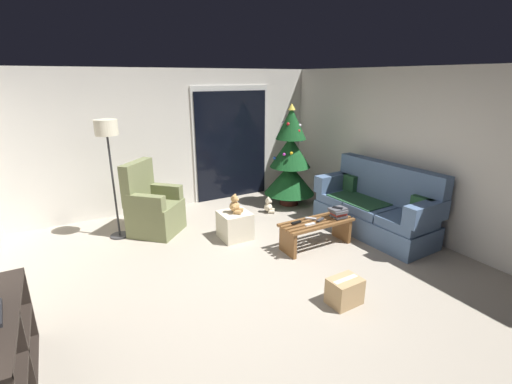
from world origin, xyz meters
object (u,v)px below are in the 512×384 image
object	(u,v)px
remote_black	(296,222)
book_stack	(338,212)
remote_graphite	(320,220)
cell_phone	(338,208)
cardboard_box_taped_mid_floor	(345,291)
couch	(376,208)
floor_lamp	(108,139)
teddy_bear_cream_by_tree	(269,206)
armchair	(153,208)
remote_silver	(311,218)
christmas_tree	(290,161)
coffee_table	(316,230)
ottoman	(235,225)
remote_white	(310,224)
teddy_bear_honey	(235,205)

from	to	relation	value
remote_black	book_stack	distance (m)	0.67
remote_graphite	book_stack	xyz separation A→B (m)	(0.30, -0.04, 0.07)
cell_phone	cardboard_box_taped_mid_floor	world-z (taller)	cell_phone
couch	floor_lamp	distance (m)	4.14
teddy_bear_cream_by_tree	remote_black	bearing A→B (deg)	-106.42
cell_phone	armchair	world-z (taller)	armchair
remote_graphite	teddy_bear_cream_by_tree	bearing A→B (deg)	-22.48
cell_phone	remote_graphite	bearing A→B (deg)	143.68
remote_silver	christmas_tree	size ratio (longest dim) A/B	0.08
cell_phone	coffee_table	bearing A→B (deg)	143.61
couch	floor_lamp	size ratio (longest dim) A/B	1.10
ottoman	teddy_bear_cream_by_tree	size ratio (longest dim) A/B	1.54
christmas_tree	ottoman	world-z (taller)	christmas_tree
remote_white	cardboard_box_taped_mid_floor	size ratio (longest dim) A/B	0.43
coffee_table	remote_graphite	distance (m)	0.15
ottoman	cardboard_box_taped_mid_floor	bearing A→B (deg)	-81.93
book_stack	floor_lamp	bearing A→B (deg)	146.99
cell_phone	cardboard_box_taped_mid_floor	bearing A→B (deg)	-158.62
remote_white	remote_silver	world-z (taller)	same
remote_silver	remote_graphite	world-z (taller)	same
book_stack	armchair	distance (m)	2.84
coffee_table	floor_lamp	bearing A→B (deg)	143.89
remote_white	armchair	size ratio (longest dim) A/B	0.14
cell_phone	cardboard_box_taped_mid_floor	size ratio (longest dim) A/B	0.40
remote_white	book_stack	distance (m)	0.54
remote_silver	cardboard_box_taped_mid_floor	size ratio (longest dim) A/B	0.43
coffee_table	remote_silver	distance (m)	0.18
remote_black	floor_lamp	distance (m)	2.92
remote_black	book_stack	size ratio (longest dim) A/B	0.62
couch	remote_graphite	world-z (taller)	couch
remote_silver	armchair	world-z (taller)	armchair
remote_black	teddy_bear_cream_by_tree	distance (m)	1.51
remote_silver	cardboard_box_taped_mid_floor	bearing A→B (deg)	-158.34
couch	remote_silver	size ratio (longest dim) A/B	12.62
christmas_tree	cardboard_box_taped_mid_floor	distance (m)	3.28
armchair	ottoman	bearing A→B (deg)	-38.88
cardboard_box_taped_mid_floor	teddy_bear_cream_by_tree	bearing A→B (deg)	75.36
remote_graphite	book_stack	bearing A→B (deg)	-116.81
floor_lamp	teddy_bear_honey	size ratio (longest dim) A/B	6.25
ottoman	cardboard_box_taped_mid_floor	xyz separation A→B (m)	(0.29, -2.08, -0.06)
armchair	teddy_bear_honey	world-z (taller)	armchair
remote_silver	remote_black	xyz separation A→B (m)	(-0.27, -0.02, 0.00)
remote_graphite	cell_phone	xyz separation A→B (m)	(0.28, -0.03, 0.14)
cardboard_box_taped_mid_floor	remote_white	bearing A→B (deg)	70.13
christmas_tree	armchair	size ratio (longest dim) A/B	1.69
remote_white	ottoman	xyz separation A→B (m)	(-0.72, 0.91, -0.20)
remote_silver	teddy_bear_cream_by_tree	distance (m)	1.44
christmas_tree	armchair	bearing A→B (deg)	-179.23
remote_silver	teddy_bear_cream_by_tree	bearing A→B (deg)	38.48
cell_phone	floor_lamp	size ratio (longest dim) A/B	0.08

